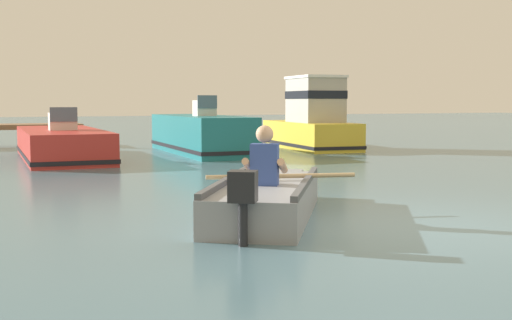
% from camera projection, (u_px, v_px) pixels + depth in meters
% --- Properties ---
extents(ground_plane, '(120.00, 120.00, 0.00)m').
position_uv_depth(ground_plane, '(424.00, 226.00, 7.69)').
color(ground_plane, slate).
extents(rowboat_with_person, '(2.61, 3.38, 1.19)m').
position_uv_depth(rowboat_with_person, '(267.00, 198.00, 8.31)').
color(rowboat_with_person, gray).
rests_on(rowboat_with_person, ground).
extents(moored_boat_red, '(2.04, 5.90, 1.34)m').
position_uv_depth(moored_boat_red, '(61.00, 145.00, 16.82)').
color(moored_boat_red, '#B72D28').
rests_on(moored_boat_red, ground).
extents(moored_boat_teal, '(1.82, 5.49, 1.66)m').
position_uv_depth(moored_boat_teal, '(201.00, 135.00, 18.65)').
color(moored_boat_teal, '#1E727A').
rests_on(moored_boat_teal, ground).
extents(moored_boat_yellow, '(2.09, 4.68, 2.28)m').
position_uv_depth(moored_boat_yellow, '(312.00, 122.00, 20.40)').
color(moored_boat_yellow, gold).
rests_on(moored_boat_yellow, ground).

